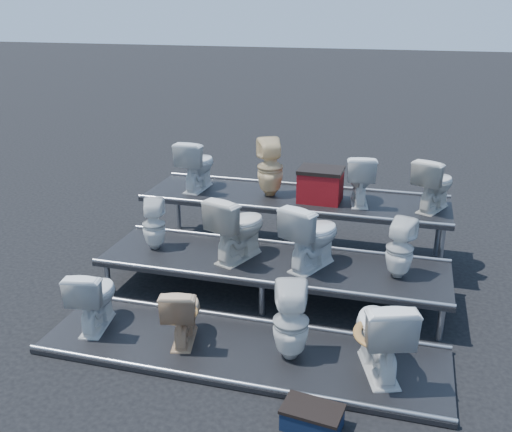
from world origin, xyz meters
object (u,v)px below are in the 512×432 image
(toilet_7, at_px, (400,249))
(toilet_11, at_px, (434,184))
(toilet_5, at_px, (238,227))
(toilet_8, at_px, (197,164))
(toilet_9, at_px, (270,168))
(step_stool, at_px, (312,419))
(toilet_6, at_px, (312,235))
(red_crate, at_px, (320,186))
(toilet_10, at_px, (360,179))
(toilet_1, at_px, (183,312))
(toilet_3, at_px, (380,332))
(toilet_4, at_px, (154,225))
(toilet_0, at_px, (94,297))
(toilet_2, at_px, (291,322))

(toilet_7, xyz_separation_m, toilet_11, (0.35, 1.30, 0.41))
(toilet_5, bearing_deg, toilet_11, -129.27)
(toilet_5, xyz_separation_m, toilet_8, (-1.02, 1.30, 0.36))
(toilet_5, distance_m, toilet_9, 1.36)
(step_stool, bearing_deg, toilet_6, 108.47)
(red_crate, bearing_deg, toilet_10, 7.12)
(toilet_1, distance_m, toilet_3, 2.02)
(toilet_9, relative_size, toilet_10, 1.17)
(toilet_1, distance_m, toilet_4, 1.63)
(toilet_4, relative_size, red_crate, 1.13)
(toilet_5, bearing_deg, toilet_7, -159.15)
(toilet_0, height_order, toilet_8, toilet_8)
(toilet_0, bearing_deg, toilet_2, 170.59)
(toilet_5, xyz_separation_m, toilet_10, (1.31, 1.30, 0.33))
(toilet_2, relative_size, toilet_6, 0.99)
(toilet_8, bearing_deg, toilet_6, 149.37)
(toilet_2, height_order, toilet_9, toilet_9)
(toilet_5, xyz_separation_m, red_crate, (0.79, 1.25, 0.19))
(toilet_1, distance_m, toilet_7, 2.52)
(toilet_4, xyz_separation_m, red_crate, (1.90, 1.25, 0.28))
(toilet_2, bearing_deg, toilet_7, -139.65)
(toilet_11, bearing_deg, toilet_10, 24.61)
(toilet_1, xyz_separation_m, red_crate, (0.99, 2.55, 0.67))
(toilet_3, bearing_deg, step_stool, 42.65)
(toilet_8, bearing_deg, step_stool, 127.36)
(toilet_1, bearing_deg, toilet_11, -145.84)
(toilet_8, bearing_deg, toilet_7, 159.49)
(toilet_1, xyz_separation_m, toilet_2, (1.15, 0.00, 0.07))
(toilet_9, xyz_separation_m, toilet_11, (2.19, 0.00, -0.05))
(toilet_4, distance_m, toilet_5, 1.12)
(toilet_10, xyz_separation_m, step_stool, (0.02, -3.49, -1.12))
(toilet_9, xyz_separation_m, toilet_10, (1.24, 0.00, -0.06))
(red_crate, bearing_deg, toilet_0, -127.07)
(toilet_2, height_order, toilet_6, toilet_6)
(toilet_9, xyz_separation_m, red_crate, (0.72, -0.05, -0.20))
(toilet_6, height_order, toilet_10, toilet_10)
(toilet_4, xyz_separation_m, toilet_10, (2.42, 1.30, 0.42))
(toilet_4, height_order, red_crate, red_crate)
(toilet_2, xyz_separation_m, red_crate, (-0.16, 2.55, 0.60))
(toilet_0, distance_m, toilet_4, 1.35)
(toilet_3, xyz_separation_m, toilet_6, (-0.90, 1.30, 0.38))
(toilet_7, height_order, toilet_9, toilet_9)
(toilet_5, bearing_deg, toilet_9, -72.20)
(step_stool, bearing_deg, toilet_0, 168.45)
(toilet_10, bearing_deg, toilet_0, 36.79)
(toilet_4, relative_size, toilet_7, 0.93)
(toilet_1, height_order, step_stool, toilet_1)
(toilet_2, xyz_separation_m, toilet_5, (-0.94, 1.30, 0.41))
(toilet_0, bearing_deg, toilet_10, -143.78)
(toilet_0, relative_size, toilet_4, 1.12)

